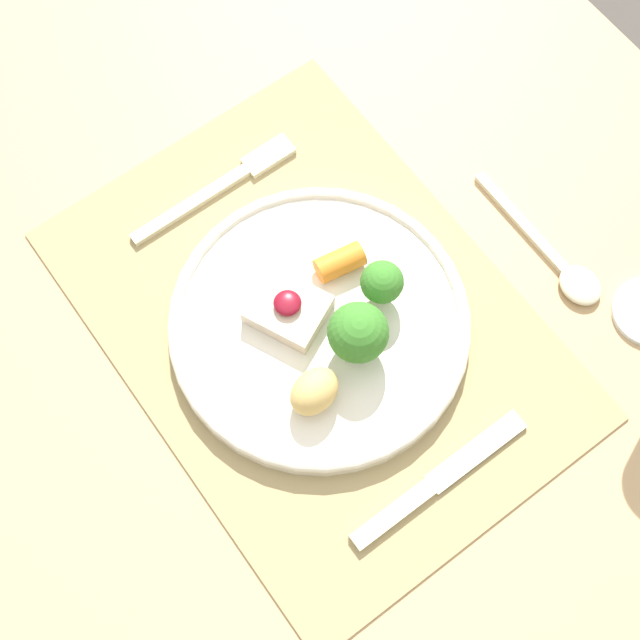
% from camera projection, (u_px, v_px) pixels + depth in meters
% --- Properties ---
extents(ground_plane, '(8.00, 8.00, 0.00)m').
position_uv_depth(ground_plane, '(317.00, 476.00, 1.54)').
color(ground_plane, '#4C4742').
extents(dining_table, '(1.44, 0.93, 0.75)m').
position_uv_depth(dining_table, '(316.00, 354.00, 0.93)').
color(dining_table, tan).
rests_on(dining_table, ground_plane).
extents(placemat, '(0.49, 0.35, 0.00)m').
position_uv_depth(placemat, '(315.00, 323.00, 0.84)').
color(placemat, '#9E895B').
rests_on(placemat, dining_table).
extents(dinner_plate, '(0.28, 0.28, 0.08)m').
position_uv_depth(dinner_plate, '(323.00, 323.00, 0.82)').
color(dinner_plate, silver).
rests_on(dinner_plate, placemat).
extents(fork, '(0.02, 0.19, 0.01)m').
position_uv_depth(fork, '(225.00, 183.00, 0.89)').
color(fork, beige).
rests_on(fork, placemat).
extents(knife, '(0.02, 0.19, 0.01)m').
position_uv_depth(knife, '(428.00, 488.00, 0.78)').
color(knife, beige).
rests_on(knife, placemat).
extents(spoon, '(0.17, 0.04, 0.01)m').
position_uv_depth(spoon, '(562.00, 266.00, 0.86)').
color(spoon, beige).
rests_on(spoon, dining_table).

